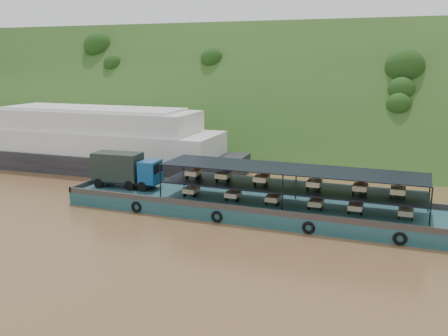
% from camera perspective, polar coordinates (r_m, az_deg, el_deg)
% --- Properties ---
extents(ground, '(160.00, 160.00, 0.00)m').
position_cam_1_polar(ground, '(47.34, 0.96, -4.70)').
color(ground, brown).
rests_on(ground, ground).
extents(hillside, '(140.00, 39.60, 39.60)m').
position_cam_1_polar(hillside, '(81.22, 9.74, 2.35)').
color(hillside, '#1D3814').
rests_on(hillside, ground).
extents(cargo_barge, '(35.00, 7.18, 4.69)m').
position_cam_1_polar(cargo_barge, '(46.07, 1.69, -3.68)').
color(cargo_barge, '#134144').
rests_on(cargo_barge, ground).
extents(passenger_ferry, '(39.14, 10.72, 7.88)m').
position_cam_1_polar(passenger_ferry, '(66.32, -14.54, 2.89)').
color(passenger_ferry, black).
rests_on(passenger_ferry, ground).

